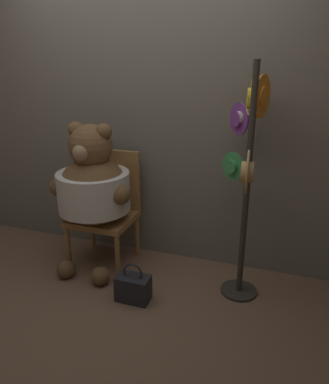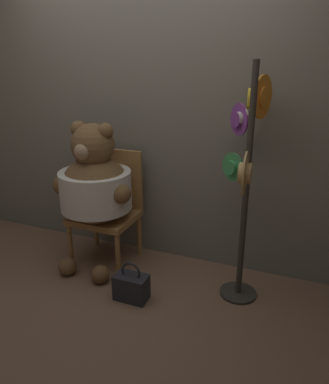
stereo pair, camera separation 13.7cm
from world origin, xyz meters
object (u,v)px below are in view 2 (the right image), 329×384
at_px(chair, 109,204).
at_px(hat_display_rack, 246,162).
at_px(handbag_on_ground, 131,287).
at_px(teddy_bear, 95,186).

bearing_deg(chair, hat_display_rack, -6.09).
height_order(chair, handbag_on_ground, chair).
distance_m(chair, hat_display_rack, 1.30).
bearing_deg(teddy_bear, handbag_on_ground, -35.87).
bearing_deg(hat_display_rack, chair, 173.91).
relative_size(teddy_bear, hat_display_rack, 0.73).
bearing_deg(handbag_on_ground, chair, 131.83).
distance_m(hat_display_rack, handbag_on_ground, 1.24).
relative_size(hat_display_rack, handbag_on_ground, 5.52).
distance_m(chair, teddy_bear, 0.27).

